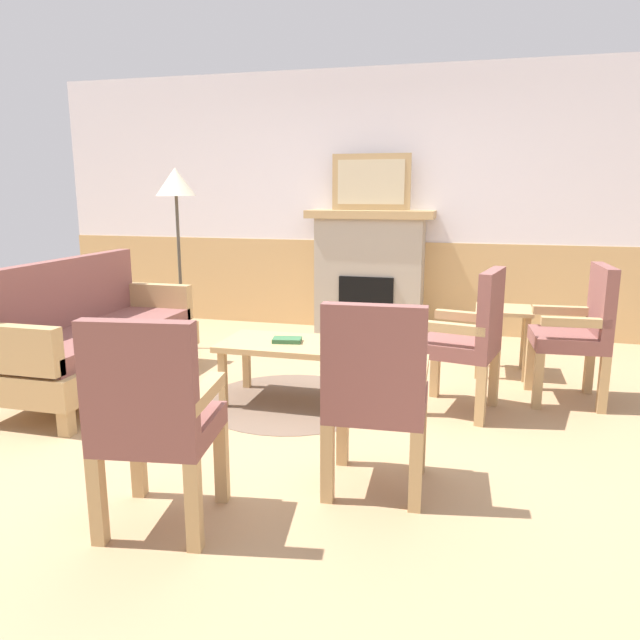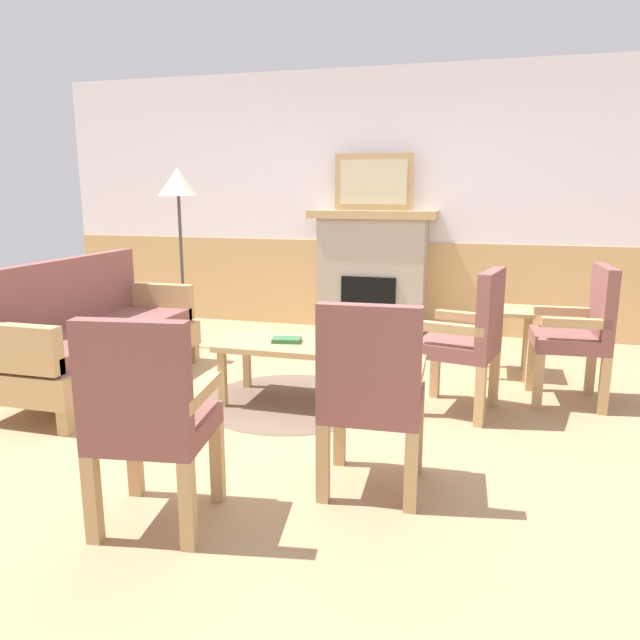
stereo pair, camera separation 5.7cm
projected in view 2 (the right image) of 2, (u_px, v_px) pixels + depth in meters
ground_plane at (306, 407)px, 4.22m from camera, size 14.00×14.00×0.00m
wall_back at (378, 207)px, 6.39m from camera, size 7.20×0.14×2.70m
fireplace at (372, 271)px, 6.29m from camera, size 1.30×0.44×1.28m
framed_picture at (374, 182)px, 6.10m from camera, size 0.80×0.04×0.56m
couch at (97, 337)px, 4.56m from camera, size 0.70×1.80×0.98m
coffee_table at (290, 349)px, 4.26m from camera, size 0.96×0.56×0.44m
round_rug at (290, 401)px, 4.34m from camera, size 1.27×1.27×0.01m
book_on_table at (287, 340)px, 4.24m from camera, size 0.22×0.16×0.03m
armchair_near_fireplace at (469, 335)px, 4.02m from camera, size 0.57×0.57×0.98m
armchair_by_window_left at (581, 329)px, 4.21m from camera, size 0.51×0.51×0.98m
armchair_front_left at (372, 390)px, 2.92m from camera, size 0.50×0.50×0.98m
armchair_front_center at (148, 414)px, 2.61m from camera, size 0.54×0.54×0.98m
side_table at (504, 322)px, 4.89m from camera, size 0.44×0.44×0.55m
floor_lamp_by_couch at (178, 194)px, 5.52m from camera, size 0.36×0.36×1.68m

